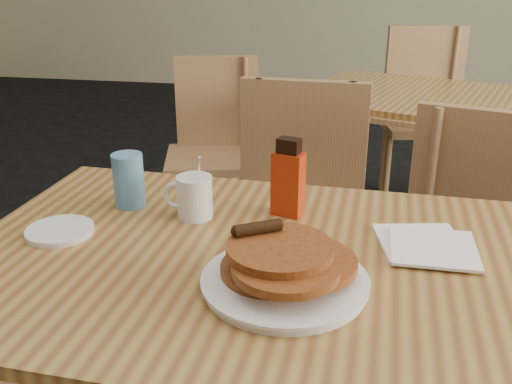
# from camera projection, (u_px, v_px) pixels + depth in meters

# --- Properties ---
(main_table) EXTENTS (1.22, 0.86, 0.75)m
(main_table) POSITION_uv_depth(u_px,v_px,m) (259.00, 276.00, 1.08)
(main_table) COLOR #A67C3A
(main_table) RESTS_ON floor
(neighbor_table) EXTENTS (1.34, 1.10, 0.75)m
(neighbor_table) POSITION_uv_depth(u_px,v_px,m) (442.00, 107.00, 2.33)
(neighbor_table) COLOR #A67C3A
(neighbor_table) RESTS_ON floor
(chair_main_far) EXTENTS (0.43, 0.43, 0.92)m
(chair_main_far) POSITION_uv_depth(u_px,v_px,m) (298.00, 200.00, 1.83)
(chair_main_far) COLOR #A6774E
(chair_main_far) RESTS_ON floor
(chair_neighbor_far) EXTENTS (0.50, 0.51, 0.94)m
(chair_neighbor_far) POSITION_uv_depth(u_px,v_px,m) (423.00, 101.00, 3.06)
(chair_neighbor_far) COLOR #A6774E
(chair_neighbor_far) RESTS_ON floor
(chair_neighbor_near) EXTENTS (0.51, 0.51, 0.89)m
(chair_neighbor_near) POSITION_uv_depth(u_px,v_px,m) (471.00, 219.00, 1.74)
(chair_neighbor_near) COLOR #A6774E
(chair_neighbor_near) RESTS_ON floor
(chair_wall_extra) EXTENTS (0.47, 0.48, 0.86)m
(chair_wall_extra) POSITION_uv_depth(u_px,v_px,m) (213.00, 135.00, 2.65)
(chair_wall_extra) COLOR #A6774E
(chair_wall_extra) RESTS_ON floor
(pancake_plate) EXTENTS (0.29, 0.29, 0.10)m
(pancake_plate) POSITION_uv_depth(u_px,v_px,m) (285.00, 271.00, 0.96)
(pancake_plate) COLOR white
(pancake_plate) RESTS_ON main_table
(coffee_mug) EXTENTS (0.11, 0.08, 0.14)m
(coffee_mug) POSITION_uv_depth(u_px,v_px,m) (193.00, 196.00, 1.22)
(coffee_mug) COLOR white
(coffee_mug) RESTS_ON main_table
(syrup_bottle) EXTENTS (0.07, 0.06, 0.17)m
(syrup_bottle) POSITION_uv_depth(u_px,v_px,m) (288.00, 180.00, 1.22)
(syrup_bottle) COLOR maroon
(syrup_bottle) RESTS_ON main_table
(napkin_stack) EXTENTS (0.20, 0.21, 0.01)m
(napkin_stack) POSITION_uv_depth(u_px,v_px,m) (427.00, 245.00, 1.10)
(napkin_stack) COLOR white
(napkin_stack) RESTS_ON main_table
(blue_tumbler) EXTENTS (0.09, 0.09, 0.12)m
(blue_tumbler) POSITION_uv_depth(u_px,v_px,m) (129.00, 180.00, 1.27)
(blue_tumbler) COLOR #518BBE
(blue_tumbler) RESTS_ON main_table
(side_saucer) EXTENTS (0.17, 0.17, 0.01)m
(side_saucer) POSITION_uv_depth(u_px,v_px,m) (60.00, 231.00, 1.16)
(side_saucer) COLOR white
(side_saucer) RESTS_ON main_table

